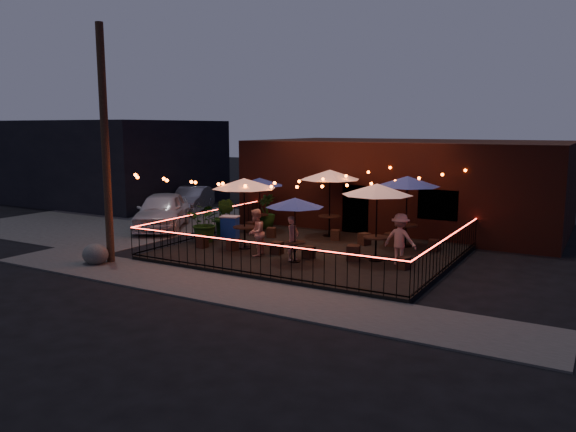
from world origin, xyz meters
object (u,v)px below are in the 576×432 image
Objects in this scene: cafe_table_1 at (260,182)px; cafe_table_5 at (407,182)px; cooler at (230,227)px; boulder at (95,254)px; cafe_table_4 at (377,190)px; utility_pole at (105,146)px; cafe_table_0 at (244,184)px; cafe_table_2 at (295,203)px; cafe_table_3 at (330,176)px.

cafe_table_5 is (6.55, 0.04, 0.33)m from cafe_table_1.
cooler is 1.01× the size of boulder.
cafe_table_1 is 2.55× the size of cooler.
cafe_table_4 is 2.73m from cafe_table_5.
cafe_table_1 is 2.57× the size of boulder.
utility_pole reaches higher than cafe_table_0.
cafe_table_1 is 6.56m from cafe_table_5.
cooler is (-6.67, -2.10, -1.98)m from cafe_table_5.
utility_pole is 2.49× the size of cafe_table_5.
utility_pole is 6.63m from cafe_table_2.
boulder is at bearing -128.38° from cafe_table_0.
utility_pole reaches higher than cafe_table_4.
cafe_table_2 reaches higher than boulder.
cafe_table_5 is at bearing -6.23° from cafe_table_3.
cafe_table_1 is 5.89m from cafe_table_2.
utility_pole reaches higher than cafe_table_5.
cafe_table_4 reaches higher than cafe_table_2.
cafe_table_4 is at bearing -43.60° from cafe_table_3.
cafe_table_3 is 2.98× the size of cooler.
cafe_table_5 is at bearing 33.13° from cafe_table_0.
cafe_table_1 is 7.91m from boulder.
utility_pole reaches higher than cafe_table_1.
cafe_table_3 is (4.76, 7.40, -1.33)m from utility_pole.
utility_pole is at bearing -121.12° from cooler.
cafe_table_3 is at bearing 57.52° from boulder.
cafe_table_2 is 0.69× the size of cafe_table_5.
boulder is at bearing -122.48° from cafe_table_3.
boulder is at bearing -117.75° from utility_pole.
cafe_table_0 is 1.18× the size of cafe_table_2.
cafe_table_0 reaches higher than boulder.
cafe_table_1 is 1.06× the size of cafe_table_2.
cafe_table_1 is at bearing 72.33° from cooler.
cafe_table_5 reaches higher than cafe_table_1.
cafe_table_0 reaches higher than cooler.
cafe_table_1 is 0.86× the size of cafe_table_3.
cafe_table_1 reaches higher than cafe_table_2.
utility_pole is at bearing 62.25° from boulder.
utility_pole is 8.71× the size of boulder.
cafe_table_0 is at bearing -114.80° from cafe_table_3.
cafe_table_4 is at bearing 6.98° from cafe_table_0.
cafe_table_2 is at bearing 28.50° from boulder.
cafe_table_3 is at bearing 65.20° from cafe_table_0.
cafe_table_3 is 0.86× the size of cafe_table_5.
cafe_table_5 reaches higher than cooler.
cafe_table_4 is (3.25, -3.09, -0.12)m from cafe_table_3.
cafe_table_1 reaches higher than cooler.
cafe_table_2 reaches higher than cooler.
cafe_table_0 is at bearing -52.54° from cooler.
cafe_table_3 is 3.00× the size of boulder.
cafe_table_4 is 6.83m from cooler.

